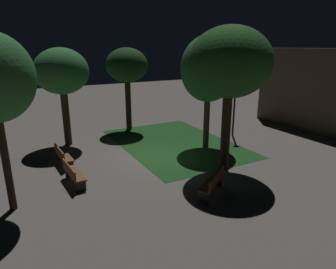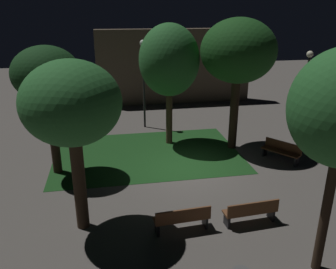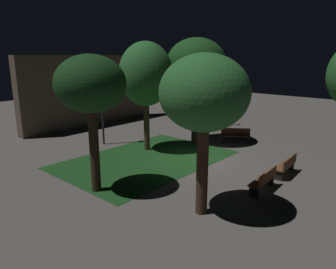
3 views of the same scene
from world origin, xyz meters
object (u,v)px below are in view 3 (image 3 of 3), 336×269
at_px(bench_front_left, 236,135).
at_px(tree_back_right, 204,95).
at_px(bench_lawn_edge, 286,165).
at_px(tree_back_left, 196,65).
at_px(bench_path_side, 264,180).
at_px(tree_tall_center, 146,75).
at_px(tree_lawn_side, 91,86).
at_px(lamp_post_plaza_west, 216,86).
at_px(lamp_post_path_center, 101,89).

relative_size(bench_front_left, tree_back_right, 0.32).
xyz_separation_m(bench_lawn_edge, tree_back_left, (1.72, 6.48, 4.31)).
bearing_deg(tree_back_right, bench_path_side, -15.01).
height_order(tree_tall_center, tree_lawn_side, tree_tall_center).
xyz_separation_m(tree_tall_center, lamp_post_plaza_west, (7.80, 0.50, -1.20)).
height_order(bench_front_left, tree_back_right, tree_back_right).
bearing_deg(tree_back_right, bench_lawn_edge, -8.77).
distance_m(bench_front_left, lamp_post_plaza_west, 5.37).
height_order(tree_back_left, lamp_post_plaza_west, tree_back_left).
bearing_deg(bench_lawn_edge, tree_back_left, 75.11).
relative_size(tree_back_right, tree_lawn_side, 1.01).
bearing_deg(bench_front_left, tree_back_left, 131.78).
xyz_separation_m(lamp_post_plaza_west, lamp_post_path_center, (-8.76, 2.30, 0.30)).
height_order(bench_path_side, lamp_post_path_center, lamp_post_path_center).
bearing_deg(lamp_post_path_center, lamp_post_plaza_west, -14.68).
bearing_deg(tree_back_left, bench_lawn_edge, -104.89).
xyz_separation_m(bench_lawn_edge, bench_front_left, (3.44, 4.57, 0.00)).
xyz_separation_m(tree_back_left, lamp_post_path_center, (-4.03, 3.96, -1.40)).
xyz_separation_m(bench_path_side, bench_lawn_edge, (2.31, 0.00, 0.00)).
bearing_deg(tree_tall_center, tree_back_left, -20.74).
bearing_deg(tree_back_left, lamp_post_plaza_west, 19.36).
height_order(lamp_post_plaza_west, lamp_post_path_center, lamp_post_path_center).
distance_m(tree_lawn_side, lamp_post_plaza_west, 13.59).
bearing_deg(bench_path_side, tree_tall_center, 82.77).
distance_m(bench_lawn_edge, tree_back_right, 6.60).
relative_size(bench_path_side, tree_tall_center, 0.30).
height_order(tree_tall_center, lamp_post_plaza_west, tree_tall_center).
xyz_separation_m(bench_front_left, lamp_post_plaza_west, (3.02, 3.58, 2.62)).
height_order(tree_back_left, lamp_post_path_center, tree_back_left).
distance_m(tree_back_left, lamp_post_path_center, 5.82).
relative_size(bench_lawn_edge, lamp_post_path_center, 0.36).
bearing_deg(tree_back_right, tree_tall_center, 58.91).
height_order(tree_back_right, lamp_post_plaza_west, tree_back_right).
height_order(tree_tall_center, lamp_post_path_center, tree_tall_center).
distance_m(bench_front_left, tree_back_left, 5.02).
bearing_deg(tree_tall_center, tree_back_right, -121.09).
height_order(tree_lawn_side, lamp_post_plaza_west, tree_lawn_side).
bearing_deg(lamp_post_path_center, bench_lawn_edge, -77.54).
height_order(bench_path_side, tree_back_left, tree_back_left).
distance_m(bench_path_side, bench_front_left, 7.34).
relative_size(bench_path_side, tree_back_left, 0.29).
bearing_deg(lamp_post_plaza_west, tree_back_right, -148.44).
relative_size(tree_back_left, lamp_post_path_center, 1.25).
bearing_deg(tree_lawn_side, tree_back_right, -73.10).
relative_size(tree_tall_center, lamp_post_path_center, 1.20).
bearing_deg(tree_lawn_side, lamp_post_path_center, 50.27).
height_order(bench_lawn_edge, tree_back_left, tree_back_left).
bearing_deg(lamp_post_plaza_west, tree_lawn_side, -167.05).
bearing_deg(tree_back_right, lamp_post_path_center, 71.94).
relative_size(bench_lawn_edge, tree_lawn_side, 0.34).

